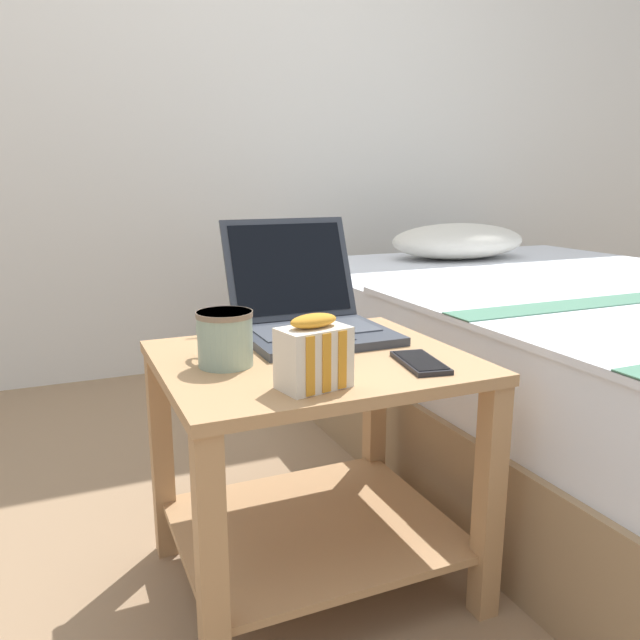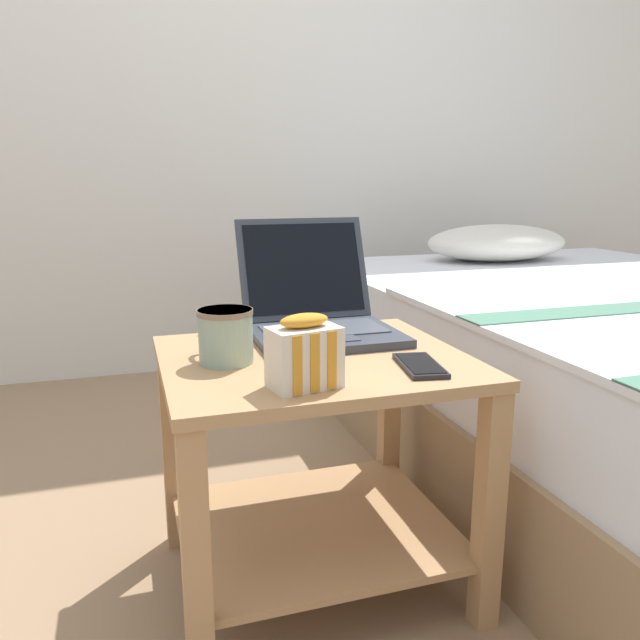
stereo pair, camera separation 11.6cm
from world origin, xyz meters
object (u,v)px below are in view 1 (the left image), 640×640
at_px(laptop, 309,312).
at_px(snack_bag, 314,354).
at_px(cell_phone, 420,362).
at_px(mug_front_left, 224,335).
at_px(bed, 613,373).

bearing_deg(laptop, snack_bag, -111.08).
relative_size(snack_bag, cell_phone, 0.81).
bearing_deg(cell_phone, laptop, 108.39).
relative_size(laptop, mug_front_left, 2.38).
xyz_separation_m(bed, cell_phone, (-0.89, -0.33, 0.23)).
bearing_deg(laptop, cell_phone, -71.61).
bearing_deg(snack_bag, mug_front_left, 119.11).
bearing_deg(bed, snack_bag, -161.74).
distance_m(laptop, mug_front_left, 0.28).
relative_size(bed, mug_front_left, 15.04).
height_order(laptop, mug_front_left, laptop).
distance_m(bed, laptop, 1.03).
xyz_separation_m(mug_front_left, cell_phone, (0.33, -0.14, -0.05)).
height_order(bed, snack_bag, bed).
height_order(laptop, snack_bag, laptop).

